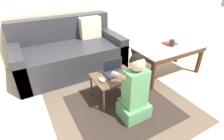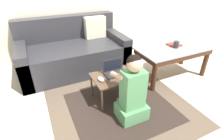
% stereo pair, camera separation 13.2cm
% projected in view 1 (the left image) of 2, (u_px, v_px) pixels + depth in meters
% --- Properties ---
extents(ground_plane, '(16.00, 16.00, 0.00)m').
position_uv_depth(ground_plane, '(115.00, 100.00, 2.28)').
color(ground_plane, beige).
extents(area_rug, '(1.65, 1.51, 0.01)m').
position_uv_depth(area_rug, '(122.00, 106.00, 2.17)').
color(area_rug, brown).
rests_on(area_rug, ground_plane).
extents(couch, '(1.68, 0.93, 0.82)m').
position_uv_depth(couch, '(70.00, 53.00, 2.89)').
color(couch, '#2D2D33').
rests_on(couch, ground_plane).
extents(coffee_table, '(1.09, 0.56, 0.48)m').
position_uv_depth(coffee_table, '(169.00, 51.00, 2.69)').
color(coffee_table, gray).
rests_on(coffee_table, ground_plane).
extents(laptop_desk, '(0.53, 0.40, 0.35)m').
position_uv_depth(laptop_desk, '(114.00, 79.00, 2.17)').
color(laptop_desk, '#4C3828').
rests_on(laptop_desk, ground_plane).
extents(laptop, '(0.28, 0.16, 0.18)m').
position_uv_depth(laptop, '(115.00, 71.00, 2.18)').
color(laptop, '#232328').
rests_on(laptop, laptop_desk).
extents(computer_mouse, '(0.07, 0.11, 0.03)m').
position_uv_depth(computer_mouse, '(102.00, 79.00, 2.05)').
color(computer_mouse, '#B2B7C1').
rests_on(computer_mouse, laptop_desk).
extents(person_seated, '(0.32, 0.42, 0.78)m').
position_uv_depth(person_seated, '(135.00, 91.00, 1.87)').
color(person_seated, '#518E5B').
rests_on(person_seated, ground_plane).
extents(cup_on_table, '(0.08, 0.08, 0.10)m').
position_uv_depth(cup_on_table, '(172.00, 43.00, 2.63)').
color(cup_on_table, '#2D2D33').
rests_on(cup_on_table, coffee_table).
extents(book_on_table, '(0.19, 0.16, 0.02)m').
position_uv_depth(book_on_table, '(170.00, 43.00, 2.74)').
color(book_on_table, '#99332D').
rests_on(book_on_table, coffee_table).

